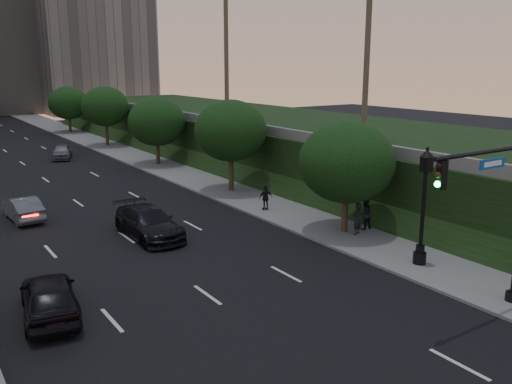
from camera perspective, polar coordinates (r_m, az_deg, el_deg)
ground at (r=18.76m, az=2.58°, el=-16.03°), size 160.00×160.00×0.00m
road_surface at (r=45.13m, az=-20.69°, el=0.75°), size 16.00×140.00×0.02m
sidewalk_right at (r=48.39m, az=-8.85°, el=2.35°), size 4.50×140.00×0.15m
embankment at (r=52.45m, az=3.76°, el=5.46°), size 18.00×90.00×4.00m
parapet_wall at (r=47.48m, az=-4.42°, el=7.48°), size 0.35×90.00×0.70m
office_block_right at (r=114.54m, az=-17.50°, el=17.21°), size 20.00×22.00×36.00m
tree_right_a at (r=29.59m, az=9.52°, el=3.10°), size 5.20×5.20×6.24m
tree_right_b at (r=38.99m, az=-2.68°, el=6.46°), size 5.20×5.20×6.74m
tree_right_c at (r=50.54m, az=-10.43°, el=7.28°), size 5.20×5.20×6.24m
tree_right_d at (r=63.53m, az=-15.60°, el=8.67°), size 5.20×5.20×6.74m
tree_right_e at (r=77.90m, az=-19.16°, el=8.84°), size 5.20×5.20×6.24m
traffic_signal_mast at (r=21.85m, az=24.80°, el=-2.57°), size 5.68×0.56×7.00m
street_lamp at (r=25.75m, az=17.16°, el=-2.02°), size 0.64×0.64×5.62m
sedan_near_left at (r=21.77m, az=-20.93°, el=-10.22°), size 2.67×5.05×1.64m
sedan_mid_left at (r=35.46m, az=-23.36°, el=-1.59°), size 1.79×4.44×1.43m
sedan_near_right at (r=29.89m, az=-11.24°, el=-3.19°), size 2.36×5.65×1.63m
sedan_far_right at (r=56.80m, az=-19.75°, el=4.01°), size 3.01×4.57×1.45m
pedestrian_a at (r=29.81m, az=10.59°, el=-2.76°), size 0.75×0.62×1.78m
pedestrian_b at (r=30.82m, az=11.38°, el=-2.25°), size 0.88×0.70×1.78m
pedestrian_c at (r=34.26m, az=1.03°, el=-0.60°), size 0.96×0.51×1.56m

